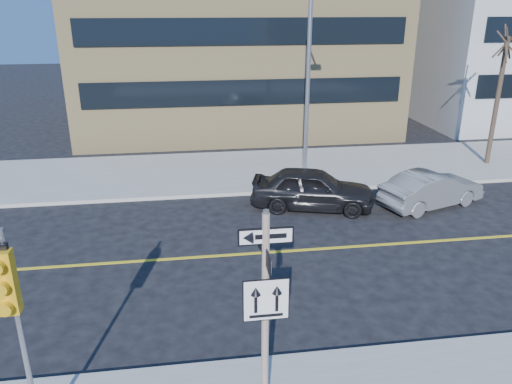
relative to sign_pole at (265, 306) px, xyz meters
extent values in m
plane|color=black|center=(0.00, 2.51, -2.44)|extent=(120.00, 120.00, 0.00)
cylinder|color=beige|center=(0.00, 0.01, -0.29)|extent=(0.13, 0.13, 4.00)
cylinder|color=gray|center=(0.00, 0.01, 1.74)|extent=(0.10, 0.10, 0.06)
cube|color=black|center=(0.00, 0.01, 1.31)|extent=(0.92, 0.03, 0.30)
cube|color=black|center=(0.00, 0.01, 0.96)|extent=(0.03, 0.92, 0.30)
cube|color=white|center=(0.00, -0.07, 0.16)|extent=(0.80, 0.03, 0.80)
cylinder|color=gray|center=(-4.00, 0.01, -0.29)|extent=(0.09, 0.09, 4.00)
cube|color=gold|center=(-4.00, -0.19, 0.91)|extent=(0.32, 0.22, 1.05)
sphere|color=black|center=(-4.00, -0.31, 0.91)|extent=(0.17, 0.17, 0.17)
sphere|color=black|center=(-4.00, -0.31, 0.56)|extent=(0.17, 0.17, 0.17)
imported|color=black|center=(3.41, 9.87, -1.66)|extent=(3.02, 4.91, 1.56)
imported|color=slate|center=(7.94, 9.41, -1.75)|extent=(2.70, 4.39, 1.37)
cylinder|color=gray|center=(4.00, 13.51, 1.71)|extent=(0.18, 0.18, 8.00)
cylinder|color=#32271D|center=(13.00, 13.81, 0.61)|extent=(0.22, 0.22, 5.80)
camera|label=1|loc=(-1.20, -7.18, 4.83)|focal=35.00mm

